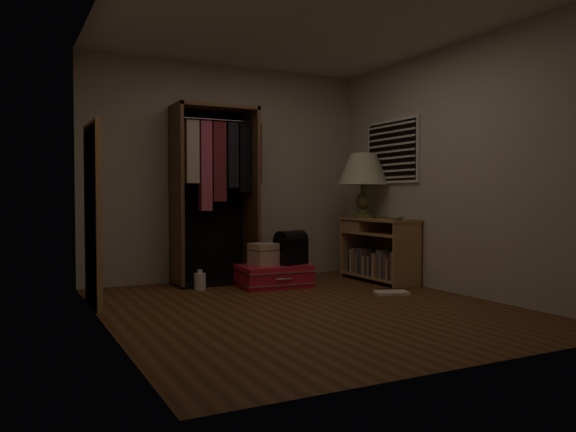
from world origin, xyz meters
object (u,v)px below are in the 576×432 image
object	(u,v)px
black_bag	(291,247)
table_lamp	(363,171)
console_bookshelf	(376,248)
white_jug	(200,281)
open_wardrobe	(217,178)
train_case	(267,254)
floor_mirror	(93,214)
pink_suitcase	(274,276)

from	to	relation	value
black_bag	table_lamp	size ratio (longest dim) A/B	0.52
console_bookshelf	white_jug	bearing A→B (deg)	170.77
white_jug	open_wardrobe	bearing A→B (deg)	49.35
table_lamp	train_case	bearing A→B (deg)	-176.79
floor_mirror	train_case	size ratio (longest dim) A/B	4.13
table_lamp	white_jug	size ratio (longest dim) A/B	3.61
open_wardrobe	train_case	xyz separation A→B (m)	(0.40, -0.52, -0.86)
floor_mirror	table_lamp	bearing A→B (deg)	5.76
open_wardrobe	pink_suitcase	world-z (taller)	open_wardrobe
console_bookshelf	train_case	world-z (taller)	console_bookshelf
pink_suitcase	table_lamp	size ratio (longest dim) A/B	1.04
console_bookshelf	table_lamp	xyz separation A→B (m)	(0.01, 0.29, 0.94)
pink_suitcase	console_bookshelf	bearing A→B (deg)	-4.62
floor_mirror	black_bag	bearing A→B (deg)	5.41
pink_suitcase	white_jug	bearing A→B (deg)	171.41
pink_suitcase	black_bag	distance (m)	0.38
black_bag	white_jug	xyz separation A→B (m)	(-1.02, 0.17, -0.35)
table_lamp	white_jug	world-z (taller)	table_lamp
floor_mirror	pink_suitcase	bearing A→B (deg)	6.18
white_jug	black_bag	bearing A→B (deg)	-9.64
console_bookshelf	pink_suitcase	xyz separation A→B (m)	(-1.28, 0.17, -0.27)
table_lamp	white_jug	distance (m)	2.43
console_bookshelf	table_lamp	size ratio (longest dim) A/B	1.41
open_wardrobe	table_lamp	size ratio (longest dim) A/B	2.58
floor_mirror	white_jug	distance (m)	1.43
open_wardrobe	black_bag	xyz separation A→B (m)	(0.68, -0.57, -0.79)
train_case	table_lamp	xyz separation A→B (m)	(1.36, 0.08, 0.96)
pink_suitcase	black_bag	size ratio (longest dim) A/B	2.01
floor_mirror	white_jug	world-z (taller)	floor_mirror
black_bag	table_lamp	bearing A→B (deg)	-13.14
console_bookshelf	floor_mirror	distance (m)	3.27
table_lamp	floor_mirror	bearing A→B (deg)	-174.24
console_bookshelf	open_wardrobe	distance (m)	2.07
black_bag	pink_suitcase	bearing A→B (deg)	158.60
console_bookshelf	pink_suitcase	bearing A→B (deg)	172.31
table_lamp	white_jug	bearing A→B (deg)	178.61
console_bookshelf	table_lamp	world-z (taller)	table_lamp
floor_mirror	black_bag	xyz separation A→B (m)	(2.17, 0.21, -0.41)
floor_mirror	white_jug	xyz separation A→B (m)	(1.15, 0.38, -0.76)
white_jug	table_lamp	bearing A→B (deg)	-1.39
pink_suitcase	white_jug	size ratio (longest dim) A/B	3.74
open_wardrobe	black_bag	distance (m)	1.18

